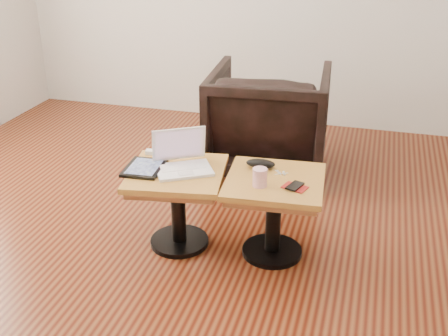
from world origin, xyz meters
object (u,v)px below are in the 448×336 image
(side_table_left, at_px, (177,190))
(side_table_right, at_px, (274,198))
(laptop, at_px, (182,161))
(striped_cup, at_px, (260,177))
(armchair, at_px, (269,120))

(side_table_left, distance_m, side_table_right, 0.54)
(laptop, bearing_deg, striped_cup, -42.31)
(striped_cup, bearing_deg, side_table_left, 173.11)
(laptop, height_order, striped_cup, laptop)
(side_table_right, height_order, striped_cup, striped_cup)
(side_table_left, xyz_separation_m, armchair, (0.28, 1.16, 0.03))
(side_table_right, distance_m, laptop, 0.55)
(side_table_left, bearing_deg, laptop, 49.84)
(laptop, xyz_separation_m, armchair, (0.26, 1.13, -0.13))
(side_table_left, xyz_separation_m, laptop, (0.02, 0.03, 0.16))
(side_table_left, bearing_deg, side_table_right, -4.16)
(striped_cup, bearing_deg, armchair, 99.19)
(laptop, xyz_separation_m, striped_cup, (0.46, -0.09, 0.01))
(side_table_right, xyz_separation_m, laptop, (-0.52, -0.01, 0.16))
(striped_cup, bearing_deg, laptop, 168.59)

